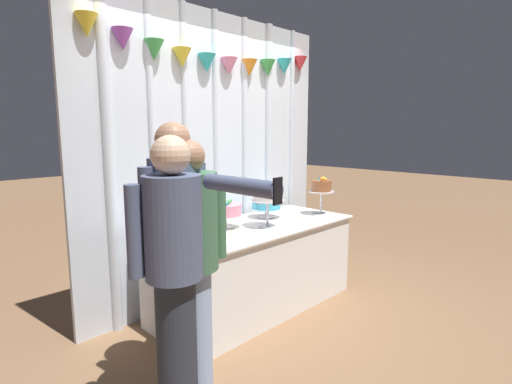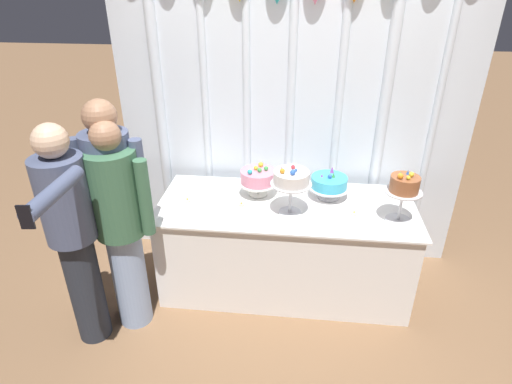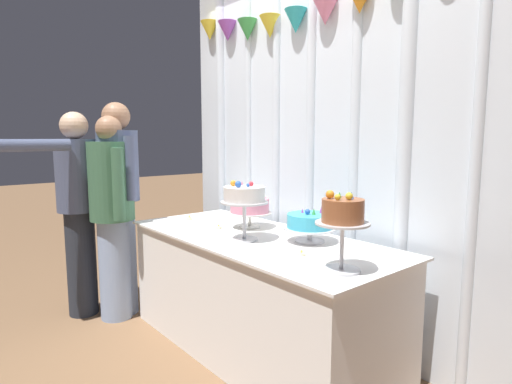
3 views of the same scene
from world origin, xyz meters
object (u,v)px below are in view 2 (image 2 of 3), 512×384
at_px(guest_girl_blue_dress, 71,231).
at_px(tealight_near_left, 241,205).
at_px(cake_display_midleft, 291,180).
at_px(guest_man_pink_jacket, 116,207).
at_px(cake_display_leftmost, 258,177).
at_px(cake_display_rightmost, 404,188).
at_px(tealight_far_left, 187,201).
at_px(cake_display_midright, 329,183).
at_px(tealight_near_right, 354,214).
at_px(cake_table, 285,246).
at_px(guest_man_dark_suit, 120,223).

bearing_deg(guest_girl_blue_dress, tealight_near_left, 32.86).
relative_size(cake_display_midleft, guest_man_pink_jacket, 0.22).
relative_size(cake_display_leftmost, guest_girl_blue_dress, 0.19).
height_order(cake_display_rightmost, tealight_far_left, cake_display_rightmost).
relative_size(cake_display_rightmost, tealight_near_left, 9.47).
bearing_deg(cake_display_midright, tealight_far_left, -169.33).
height_order(tealight_far_left, tealight_near_right, tealight_far_left).
xyz_separation_m(cake_table, guest_girl_blue_dress, (-1.32, -0.70, 0.50)).
relative_size(cake_table, cake_display_midright, 6.11).
xyz_separation_m(cake_display_leftmost, tealight_near_right, (0.72, -0.23, -0.14)).
relative_size(cake_table, cake_display_leftmost, 6.35).
bearing_deg(tealight_near_left, guest_man_pink_jacket, -154.80).
xyz_separation_m(tealight_far_left, guest_man_pink_jacket, (-0.38, -0.39, 0.15)).
bearing_deg(cake_display_leftmost, cake_display_rightmost, -15.15).
bearing_deg(tealight_near_left, cake_display_rightmost, -4.31).
height_order(cake_table, cake_display_midleft, cake_display_midleft).
bearing_deg(tealight_near_left, cake_display_midright, 18.43).
height_order(guest_man_dark_suit, guest_girl_blue_dress, guest_girl_blue_dress).
xyz_separation_m(cake_table, cake_display_midleft, (0.03, -0.12, 0.65)).
relative_size(cake_table, tealight_far_left, 41.33).
distance_m(cake_display_midleft, guest_girl_blue_dress, 1.47).
distance_m(cake_display_leftmost, guest_man_dark_suit, 1.07).
height_order(cake_display_midright, cake_display_rightmost, cake_display_rightmost).
distance_m(cake_display_midright, guest_man_pink_jacket, 1.56).
distance_m(guest_man_pink_jacket, guest_man_dark_suit, 0.12).
bearing_deg(guest_man_dark_suit, cake_table, 25.61).
distance_m(cake_display_midleft, tealight_near_right, 0.53).
relative_size(cake_table, cake_display_midleft, 5.20).
distance_m(cake_display_rightmost, tealight_near_right, 0.40).
relative_size(cake_display_midleft, tealight_far_left, 7.94).
height_order(cake_display_rightmost, guest_girl_blue_dress, guest_girl_blue_dress).
bearing_deg(cake_display_midleft, guest_girl_blue_dress, -156.92).
xyz_separation_m(cake_display_leftmost, guest_girl_blue_dress, (-1.09, -0.83, -0.03)).
xyz_separation_m(tealight_near_left, guest_man_pink_jacket, (-0.80, -0.38, 0.15)).
bearing_deg(cake_display_midleft, cake_display_midright, 44.23).
bearing_deg(guest_girl_blue_dress, cake_display_leftmost, 37.24).
distance_m(tealight_far_left, guest_girl_blue_dress, 0.87).
relative_size(guest_man_pink_jacket, guest_girl_blue_dress, 1.05).
bearing_deg(guest_man_dark_suit, guest_man_pink_jacket, 123.98).
xyz_separation_m(cake_table, cake_display_midright, (0.32, 0.16, 0.50)).
bearing_deg(cake_table, cake_display_rightmost, -10.43).
bearing_deg(cake_display_midleft, cake_table, 104.07).
relative_size(cake_table, guest_man_dark_suit, 1.25).
xyz_separation_m(cake_display_leftmost, tealight_far_left, (-0.52, -0.18, -0.14)).
relative_size(tealight_near_right, guest_man_dark_suit, 0.03).
relative_size(cake_display_midright, cake_display_rightmost, 0.82).
bearing_deg(tealight_far_left, cake_display_midleft, -5.64).
distance_m(cake_display_midleft, cake_display_midright, 0.43).
bearing_deg(cake_display_midleft, guest_man_pink_jacket, -164.88).
xyz_separation_m(cake_display_midright, guest_man_dark_suit, (-1.39, -0.67, -0.03)).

